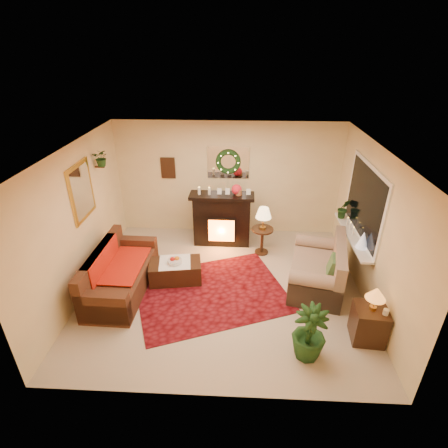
{
  "coord_description": "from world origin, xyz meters",
  "views": [
    {
      "loc": [
        0.28,
        -5.2,
        4.06
      ],
      "look_at": [
        0.0,
        0.35,
        1.15
      ],
      "focal_mm": 28.0,
      "sensor_mm": 36.0,
      "label": 1
    }
  ],
  "objects_px": {
    "side_table_round": "(262,240)",
    "end_table_square": "(368,325)",
    "sofa": "(121,270)",
    "loveseat": "(317,265)",
    "coffee_table": "(176,271)",
    "fireplace": "(222,221)"
  },
  "relations": [
    {
      "from": "end_table_square",
      "to": "side_table_round",
      "type": "bearing_deg",
      "value": 121.99
    },
    {
      "from": "sofa",
      "to": "fireplace",
      "type": "relative_size",
      "value": 1.58
    },
    {
      "from": "loveseat",
      "to": "end_table_square",
      "type": "relative_size",
      "value": 2.71
    },
    {
      "from": "fireplace",
      "to": "side_table_round",
      "type": "bearing_deg",
      "value": -22.88
    },
    {
      "from": "end_table_square",
      "to": "coffee_table",
      "type": "bearing_deg",
      "value": 157.38
    },
    {
      "from": "loveseat",
      "to": "end_table_square",
      "type": "distance_m",
      "value": 1.45
    },
    {
      "from": "sofa",
      "to": "end_table_square",
      "type": "xyz_separation_m",
      "value": [
        4.09,
        -0.99,
        -0.16
      ]
    },
    {
      "from": "side_table_round",
      "to": "loveseat",
      "type": "bearing_deg",
      "value": -48.05
    },
    {
      "from": "coffee_table",
      "to": "sofa",
      "type": "bearing_deg",
      "value": -168.87
    },
    {
      "from": "sofa",
      "to": "coffee_table",
      "type": "xyz_separation_m",
      "value": [
        0.92,
        0.33,
        -0.22
      ]
    },
    {
      "from": "sofa",
      "to": "coffee_table",
      "type": "distance_m",
      "value": 1.0
    },
    {
      "from": "loveseat",
      "to": "sofa",
      "type": "bearing_deg",
      "value": -161.84
    },
    {
      "from": "end_table_square",
      "to": "fireplace",
      "type": "bearing_deg",
      "value": 130.49
    },
    {
      "from": "side_table_round",
      "to": "end_table_square",
      "type": "height_order",
      "value": "side_table_round"
    },
    {
      "from": "fireplace",
      "to": "end_table_square",
      "type": "distance_m",
      "value": 3.66
    },
    {
      "from": "loveseat",
      "to": "coffee_table",
      "type": "bearing_deg",
      "value": -167.1
    },
    {
      "from": "end_table_square",
      "to": "coffee_table",
      "type": "relative_size",
      "value": 0.6
    },
    {
      "from": "sofa",
      "to": "side_table_round",
      "type": "xyz_separation_m",
      "value": [
        2.6,
        1.4,
        -0.1
      ]
    },
    {
      "from": "end_table_square",
      "to": "coffee_table",
      "type": "distance_m",
      "value": 3.44
    },
    {
      "from": "side_table_round",
      "to": "end_table_square",
      "type": "bearing_deg",
      "value": -58.01
    },
    {
      "from": "loveseat",
      "to": "end_table_square",
      "type": "bearing_deg",
      "value": -55.17
    },
    {
      "from": "coffee_table",
      "to": "end_table_square",
      "type": "bearing_deg",
      "value": -31.28
    }
  ]
}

